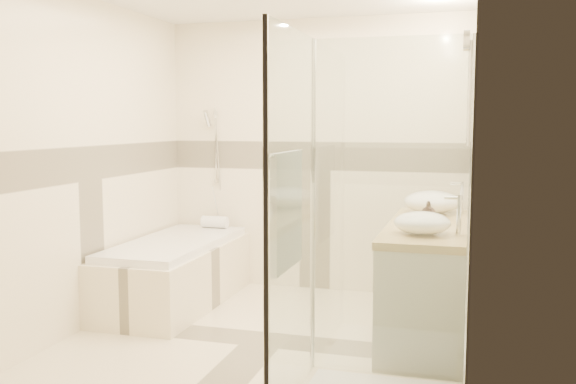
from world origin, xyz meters
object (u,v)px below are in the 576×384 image
(vanity, at_px, (428,283))
(shower_enclosure, at_px, (356,321))
(amenity_bottle_b, at_px, (428,211))
(amenity_bottle_a, at_px, (427,213))
(vessel_sink_far, at_px, (422,223))
(vessel_sink_near, at_px, (432,202))
(bathtub, at_px, (175,269))

(vanity, height_order, shower_enclosure, shower_enclosure)
(amenity_bottle_b, bearing_deg, shower_enclosure, -100.85)
(amenity_bottle_a, bearing_deg, vessel_sink_far, -90.00)
(vessel_sink_far, bearing_deg, amenity_bottle_b, 90.00)
(vanity, height_order, amenity_bottle_a, amenity_bottle_a)
(vanity, height_order, vessel_sink_far, vessel_sink_far)
(vanity, bearing_deg, amenity_bottle_a, 121.02)
(shower_enclosure, distance_m, amenity_bottle_b, 1.51)
(vessel_sink_near, relative_size, vessel_sink_far, 1.21)
(vanity, distance_m, vessel_sink_near, 0.76)
(vessel_sink_far, bearing_deg, shower_enclosure, -107.99)
(vessel_sink_far, relative_size, amenity_bottle_a, 2.47)
(amenity_bottle_a, xyz_separation_m, amenity_bottle_b, (0.00, 0.12, -0.00))
(amenity_bottle_a, relative_size, amenity_bottle_b, 1.03)
(vessel_sink_near, distance_m, amenity_bottle_a, 0.53)
(vanity, xyz_separation_m, amenity_bottle_a, (-0.02, 0.03, 0.50))
(shower_enclosure, bearing_deg, vessel_sink_far, 72.01)
(vessel_sink_far, height_order, amenity_bottle_a, amenity_bottle_a)
(amenity_bottle_b, bearing_deg, amenity_bottle_a, -90.00)
(vanity, relative_size, amenity_bottle_b, 11.43)
(vessel_sink_near, relative_size, amenity_bottle_b, 3.09)
(shower_enclosure, bearing_deg, amenity_bottle_b, 79.15)
(vessel_sink_near, bearing_deg, amenity_bottle_b, -90.00)
(amenity_bottle_a, height_order, amenity_bottle_b, amenity_bottle_a)
(vanity, distance_m, amenity_bottle_b, 0.52)
(amenity_bottle_a, bearing_deg, amenity_bottle_b, 90.00)
(vessel_sink_near, relative_size, amenity_bottle_a, 3.00)
(shower_enclosure, bearing_deg, bathtub, 138.90)
(bathtub, height_order, vessel_sink_near, vessel_sink_near)
(vessel_sink_far, bearing_deg, vanity, 87.34)
(bathtub, bearing_deg, vessel_sink_near, 5.81)
(vessel_sink_near, height_order, amenity_bottle_a, vessel_sink_near)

